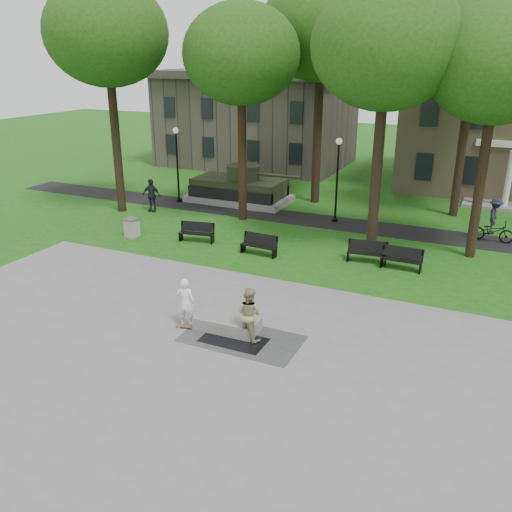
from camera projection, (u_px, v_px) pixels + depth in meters
The scene contains 25 objects.
ground at pixel (227, 304), 20.77m from camera, with size 120.00×120.00×0.00m, color #164F12.
plaza at pixel (150, 367), 16.52m from camera, with size 22.00×16.00×0.02m, color gray.
footpath at pixel (325, 222), 30.96m from camera, with size 44.00×2.60×0.01m, color black.
building_left at pixel (257, 121), 46.38m from camera, with size 15.00×10.00×7.20m, color #4C443D.
tree_0 at pixel (107, 34), 29.66m from camera, with size 6.80×6.80×12.97m.
tree_1 at pixel (241, 55), 28.34m from camera, with size 6.20×6.20×11.63m.
tree_2 at pixel (386, 46), 23.35m from camera, with size 6.60×6.60×12.16m.
tree_3 at pixel (498, 64), 22.67m from camera, with size 6.00×6.00×11.19m.
tree_4 at pixel (322, 29), 31.52m from camera, with size 7.20×7.20×13.50m.
tree_5 at pixel (476, 41), 28.84m from camera, with size 6.40×6.40×12.44m.
lamp_left at pixel (177, 159), 34.20m from camera, with size 0.36×0.36×4.73m.
lamp_mid at pixel (337, 173), 30.05m from camera, with size 0.36×0.36×4.73m.
tank_monument at pixel (240, 189), 34.92m from camera, with size 7.45×3.40×2.40m.
puddle at pixel (234, 340), 18.08m from camera, with size 2.20×1.20×0.00m, color black.
concrete_block at pixel (227, 324), 18.70m from camera, with size 2.20×1.00×0.45m, color gray.
skateboard at pixel (187, 327), 18.88m from camera, with size 0.78×0.20×0.07m, color brown.
skateboarder at pixel (185, 302), 18.78m from camera, with size 0.65×0.42×1.77m, color white.
friend_watching at pixel (249, 314), 17.86m from camera, with size 0.90×0.70×1.84m, color tan.
pedestrian_walker at pixel (151, 195), 32.70m from camera, with size 1.17×0.49×2.00m, color #20242A.
cyclist at pixel (493, 224), 27.37m from camera, with size 2.08×1.18×2.27m.
park_bench_0 at pixel (197, 232), 27.54m from camera, with size 1.85×0.85×1.00m.
park_bench_1 at pixel (259, 244), 25.74m from camera, with size 1.82×0.63×1.00m.
park_bench_2 at pixel (368, 251), 24.78m from camera, with size 1.84×0.74×1.00m.
park_bench_3 at pixel (402, 258), 23.96m from camera, with size 1.80×0.54×1.00m.
trash_bin at pixel (132, 227), 28.34m from camera, with size 0.77×0.77×0.96m.
Camera 1 is at (8.97, -16.59, 8.97)m, focal length 38.00 mm.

